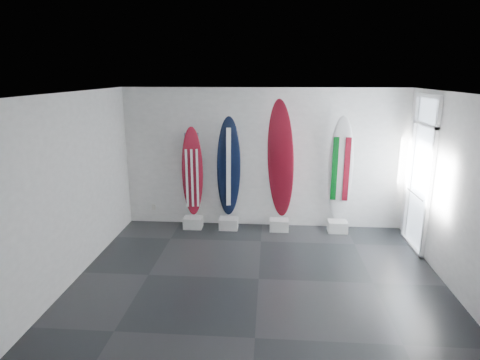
# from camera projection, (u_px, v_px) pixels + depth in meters

# --- Properties ---
(floor) EXTENTS (6.00, 6.00, 0.00)m
(floor) POSITION_uv_depth(u_px,v_px,m) (259.00, 279.00, 6.66)
(floor) COLOR black
(floor) RESTS_ON ground
(ceiling) EXTENTS (6.00, 6.00, 0.00)m
(ceiling) POSITION_uv_depth(u_px,v_px,m) (261.00, 93.00, 5.90)
(ceiling) COLOR white
(ceiling) RESTS_ON wall_back
(wall_back) EXTENTS (6.00, 0.00, 6.00)m
(wall_back) POSITION_uv_depth(u_px,v_px,m) (263.00, 159.00, 8.69)
(wall_back) COLOR silver
(wall_back) RESTS_ON ground
(wall_front) EXTENTS (6.00, 0.00, 6.00)m
(wall_front) POSITION_uv_depth(u_px,v_px,m) (252.00, 266.00, 3.87)
(wall_front) COLOR silver
(wall_front) RESTS_ON ground
(wall_left) EXTENTS (0.00, 5.00, 5.00)m
(wall_left) POSITION_uv_depth(u_px,v_px,m) (73.00, 188.00, 6.50)
(wall_left) COLOR silver
(wall_left) RESTS_ON ground
(wall_right) EXTENTS (0.00, 5.00, 5.00)m
(wall_right) POSITION_uv_depth(u_px,v_px,m) (460.00, 196.00, 6.06)
(wall_right) COLOR silver
(wall_right) RESTS_ON ground
(display_block_usa) EXTENTS (0.40, 0.30, 0.24)m
(display_block_usa) POSITION_uv_depth(u_px,v_px,m) (193.00, 223.00, 8.84)
(display_block_usa) COLOR silver
(display_block_usa) RESTS_ON floor
(surfboard_usa) EXTENTS (0.48, 0.31, 1.99)m
(surfboard_usa) POSITION_uv_depth(u_px,v_px,m) (192.00, 172.00, 8.66)
(surfboard_usa) COLOR maroon
(surfboard_usa) RESTS_ON display_block_usa
(display_block_navy) EXTENTS (0.40, 0.30, 0.24)m
(display_block_navy) POSITION_uv_depth(u_px,v_px,m) (229.00, 223.00, 8.79)
(display_block_navy) COLOR silver
(display_block_navy) RESTS_ON floor
(surfboard_navy) EXTENTS (0.55, 0.43, 2.21)m
(surfboard_navy) POSITION_uv_depth(u_px,v_px,m) (229.00, 168.00, 8.57)
(surfboard_navy) COLOR black
(surfboard_navy) RESTS_ON display_block_navy
(display_block_swiss) EXTENTS (0.40, 0.30, 0.24)m
(display_block_swiss) POSITION_uv_depth(u_px,v_px,m) (279.00, 225.00, 8.71)
(display_block_swiss) COLOR silver
(display_block_swiss) RESTS_ON floor
(surfboard_swiss) EXTENTS (0.68, 0.58, 2.57)m
(surfboard_swiss) POSITION_uv_depth(u_px,v_px,m) (281.00, 160.00, 8.45)
(surfboard_swiss) COLOR maroon
(surfboard_swiss) RESTS_ON display_block_swiss
(display_block_italy) EXTENTS (0.40, 0.30, 0.24)m
(display_block_italy) POSITION_uv_depth(u_px,v_px,m) (337.00, 226.00, 8.62)
(display_block_italy) COLOR silver
(display_block_italy) RESTS_ON floor
(surfboard_italy) EXTENTS (0.53, 0.29, 2.23)m
(surfboard_italy) POSITION_uv_depth(u_px,v_px,m) (340.00, 169.00, 8.40)
(surfboard_italy) COLOR white
(surfboard_italy) RESTS_ON display_block_italy
(wall_outlet) EXTENTS (0.09, 0.02, 0.13)m
(wall_outlet) POSITION_uv_depth(u_px,v_px,m) (154.00, 207.00, 9.14)
(wall_outlet) COLOR silver
(wall_outlet) RESTS_ON wall_back
(glass_door) EXTENTS (0.12, 1.16, 2.85)m
(glass_door) POSITION_uv_depth(u_px,v_px,m) (421.00, 176.00, 7.58)
(glass_door) COLOR white
(glass_door) RESTS_ON floor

